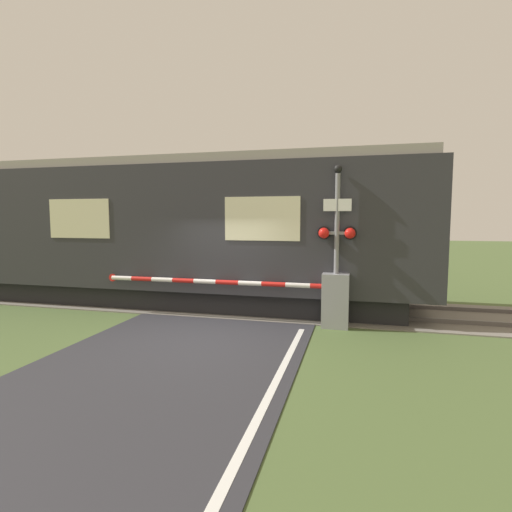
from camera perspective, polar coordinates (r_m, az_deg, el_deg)
The scene contains 5 objects.
ground_plane at distance 8.65m, azimuth -7.78°, elevation -11.34°, with size 80.00×80.00×0.00m, color #4C6033.
track_bed at distance 11.44m, azimuth -2.03°, elevation -7.01°, with size 36.00×3.20×0.13m.
train at distance 12.94m, azimuth -19.85°, elevation 3.38°, with size 18.33×2.95×4.10m.
crossing_barrier at distance 9.33m, azimuth 8.14°, elevation -5.81°, with size 6.15×0.44×1.24m.
signal_post at distance 9.14m, azimuth 11.47°, elevation 2.78°, with size 0.88×0.26×3.67m.
Camera 1 is at (3.13, -7.67, 2.50)m, focal length 28.00 mm.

